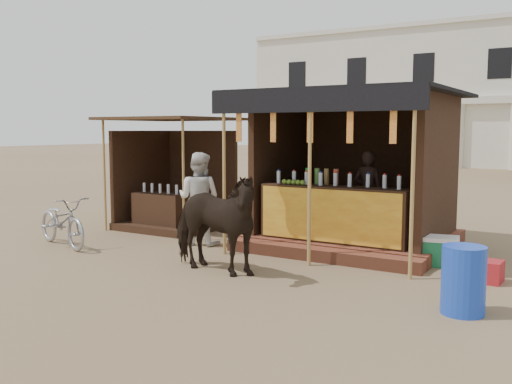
% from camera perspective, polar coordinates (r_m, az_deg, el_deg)
% --- Properties ---
extents(ground, '(120.00, 120.00, 0.00)m').
position_cam_1_polar(ground, '(8.29, -5.80, -8.62)').
color(ground, '#846B4C').
rests_on(ground, ground).
extents(main_stall, '(3.60, 3.61, 2.78)m').
position_cam_1_polar(main_stall, '(10.53, 9.69, 0.16)').
color(main_stall, brown).
rests_on(main_stall, ground).
extents(secondary_stall, '(2.40, 2.40, 2.38)m').
position_cam_1_polar(secondary_stall, '(12.58, -8.52, 0.39)').
color(secondary_stall, '#341F13').
rests_on(secondary_stall, ground).
extents(cow, '(1.85, 0.98, 1.50)m').
position_cam_1_polar(cow, '(8.44, -4.39, -3.11)').
color(cow, black).
rests_on(cow, ground).
extents(motorbike, '(1.86, 1.09, 0.92)m').
position_cam_1_polar(motorbike, '(10.99, -18.81, -2.78)').
color(motorbike, '#9D9EA6').
rests_on(motorbike, ground).
extents(bystander, '(0.92, 0.77, 1.71)m').
position_cam_1_polar(bystander, '(10.57, -5.74, -0.66)').
color(bystander, silver).
rests_on(bystander, ground).
extents(blue_barrel, '(0.63, 0.63, 0.80)m').
position_cam_1_polar(blue_barrel, '(7.06, 20.03, -8.28)').
color(blue_barrel, blue).
rests_on(blue_barrel, ground).
extents(red_crate, '(0.45, 0.40, 0.31)m').
position_cam_1_polar(red_crate, '(8.67, 22.01, -7.34)').
color(red_crate, '#A31B20').
rests_on(red_crate, ground).
extents(cooler, '(0.71, 0.56, 0.46)m').
position_cam_1_polar(cooler, '(9.43, 17.70, -5.62)').
color(cooler, '#1A7542').
rests_on(cooler, ground).
extents(background_building, '(26.00, 7.45, 8.18)m').
position_cam_1_polar(background_building, '(37.02, 20.75, 8.74)').
color(background_building, silver).
rests_on(background_building, ground).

